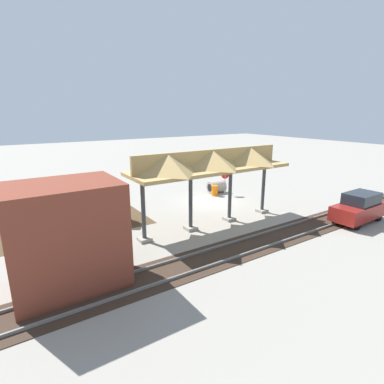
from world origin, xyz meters
The scene contains 11 objects.
ground_plane centered at (0.00, 0.00, 0.00)m, with size 120.00×120.00×0.00m, color gray.
dirt_work_zone centered at (10.92, -1.55, 0.00)m, with size 9.94×7.00×0.01m, color #4C3823.
platform_canopy centered at (3.14, 4.13, 4.15)m, with size 10.58×3.20×4.90m.
rail_tracks centered at (0.00, 7.91, 0.03)m, with size 60.00×2.58×0.15m.
stop_sign centered at (-2.33, -1.12, 1.58)m, with size 0.75×0.20×2.20m.
backhoe centered at (9.07, -0.42, 1.27)m, with size 4.84×3.92×2.82m.
dirt_mound centered at (12.89, -2.76, 0.00)m, with size 3.60×3.60×1.98m, color #4C3823.
concrete_pipe centered at (-2.11, -2.04, 0.55)m, with size 1.55×1.19×1.10m.
brick_utility_building centered at (12.28, 6.44, 2.20)m, with size 4.39×3.31×4.40m, color brown.
distant_parked_car centered at (-5.39, 9.10, 0.98)m, with size 4.24×1.85×1.98m.
traffic_barrel centered at (-1.39, -1.35, 0.45)m, with size 0.56×0.56×0.90m, color orange.
Camera 1 is at (14.21, 18.82, 7.08)m, focal length 28.00 mm.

